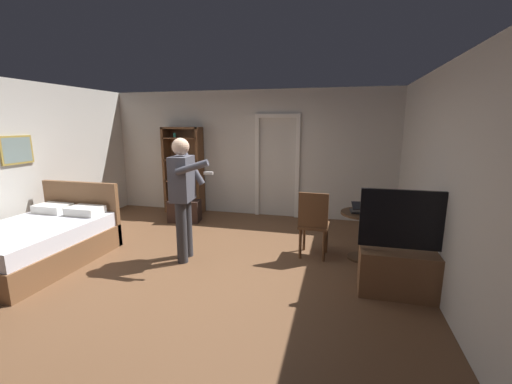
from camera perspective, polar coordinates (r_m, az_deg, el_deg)
The scene contains 14 objects.
ground_plane at distance 4.81m, azimuth -10.56°, elevation -12.23°, with size 6.65×6.65×0.00m, color brown.
wall_back at distance 7.08m, azimuth -1.32°, elevation 6.67°, with size 6.28×0.12×2.62m, color beige.
wall_left at distance 6.40m, azimuth -37.02°, elevation 3.75°, with size 0.15×5.77×2.62m.
wall_right at distance 4.19m, azimuth 30.50°, elevation 1.44°, with size 0.12×5.77×2.62m, color beige.
doorway_frame at distance 6.87m, azimuth 3.69°, elevation 5.76°, with size 0.93×0.08×2.13m.
bed at distance 5.61m, azimuth -33.35°, elevation -7.19°, with size 1.38×1.91×1.02m.
bookshelf at distance 7.41m, azimuth -12.34°, elevation 4.24°, with size 0.85×0.32×1.86m.
tv_flatscreen at distance 4.19m, azimuth 24.95°, elevation -11.48°, with size 1.14×0.40×1.24m.
side_table at distance 5.01m, azimuth 18.02°, elevation -5.87°, with size 0.65×0.65×0.70m.
laptop at distance 4.89m, azimuth 17.96°, elevation -2.88°, with size 0.35×0.36×0.16m.
bottle_on_table at distance 4.85m, azimuth 19.98°, elevation -2.42°, with size 0.06×0.06×0.26m.
wooden_chair at distance 4.86m, azimuth 9.94°, elevation -5.11°, with size 0.44×0.44×0.99m.
person_blue_shirt at distance 4.73m, azimuth -12.47°, elevation 0.17°, with size 0.70×0.58×1.75m.
suitcase_dark at distance 6.78m, azimuth -12.23°, elevation -3.22°, with size 0.61×0.34×0.43m, color black.
Camera 1 is at (1.90, -3.97, 1.95)m, focal length 23.13 mm.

